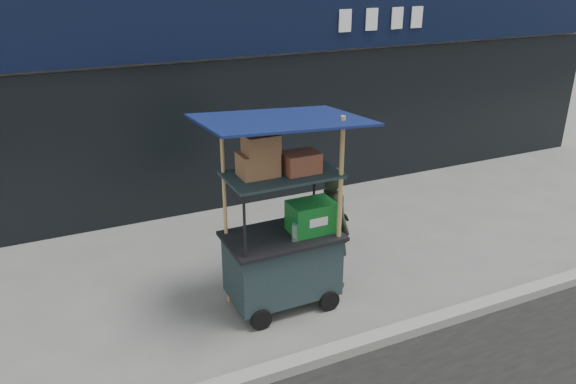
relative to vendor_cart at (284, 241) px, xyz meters
name	(u,v)px	position (x,y,z in m)	size (l,w,h in m)	color
ground	(335,343)	(0.19, -0.93, -0.83)	(80.00, 80.00, 0.00)	#5F605B
curb	(345,349)	(0.19, -1.13, -0.77)	(80.00, 0.18, 0.12)	gray
vendor_cart	(284,241)	(0.00, 0.00, 0.00)	(1.76, 1.25, 2.36)	black
vendor_man	(334,227)	(0.77, 0.18, -0.05)	(0.57, 0.37, 1.55)	black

